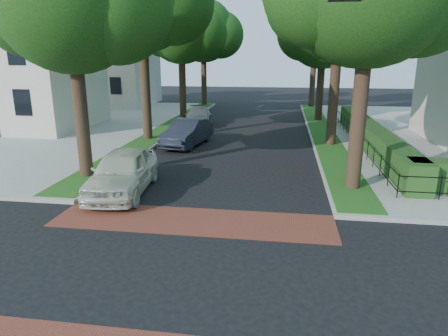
% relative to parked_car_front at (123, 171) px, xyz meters
% --- Properties ---
extents(ground, '(120.00, 120.00, 0.00)m').
position_rel_parked_car_front_xyz_m(ground, '(3.27, -5.57, -0.84)').
color(ground, black).
rests_on(ground, ground).
extents(crosswalk_far, '(9.00, 2.20, 0.01)m').
position_rel_parked_car_front_xyz_m(crosswalk_far, '(3.27, -2.37, -0.83)').
color(crosswalk_far, brown).
rests_on(crosswalk_far, ground).
extents(grass_strip_ne, '(1.60, 29.80, 0.02)m').
position_rel_parked_car_front_xyz_m(grass_strip_ne, '(8.67, 13.53, -0.68)').
color(grass_strip_ne, '#184714').
rests_on(grass_strip_ne, sidewalk_ne).
extents(grass_strip_nw, '(1.60, 29.80, 0.02)m').
position_rel_parked_car_front_xyz_m(grass_strip_nw, '(-2.13, 13.53, -0.68)').
color(grass_strip_nw, '#184714').
rests_on(grass_strip_nw, sidewalk_nw).
extents(tree_right_far, '(7.25, 6.23, 9.74)m').
position_rel_parked_car_front_xyz_m(tree_right_far, '(8.87, 18.65, 6.07)').
color(tree_right_far, black).
rests_on(tree_right_far, sidewalk_ne).
extents(tree_right_back, '(7.50, 6.45, 10.20)m').
position_rel_parked_car_front_xyz_m(tree_right_back, '(8.87, 27.66, 6.43)').
color(tree_right_back, black).
rests_on(tree_right_back, sidewalk_ne).
extents(tree_left_far, '(7.00, 6.02, 9.86)m').
position_rel_parked_car_front_xyz_m(tree_left_far, '(-2.14, 18.64, 6.28)').
color(tree_left_far, black).
rests_on(tree_left_far, sidewalk_nw).
extents(tree_left_back, '(7.75, 6.66, 10.44)m').
position_rel_parked_car_front_xyz_m(tree_left_back, '(-2.13, 27.66, 6.58)').
color(tree_left_back, black).
rests_on(tree_left_back, sidewalk_nw).
extents(hedge_main_road, '(1.00, 18.00, 1.20)m').
position_rel_parked_car_front_xyz_m(hedge_main_road, '(10.97, 9.43, -0.09)').
color(hedge_main_road, '#1A4116').
rests_on(hedge_main_road, sidewalk_ne).
extents(fence_main_road, '(0.06, 18.00, 0.90)m').
position_rel_parked_car_front_xyz_m(fence_main_road, '(10.17, 9.43, -0.24)').
color(fence_main_road, black).
rests_on(fence_main_road, sidewalk_ne).
extents(house_left_near, '(10.00, 9.00, 10.14)m').
position_rel_parked_car_front_xyz_m(house_left_near, '(-12.22, 12.42, 4.20)').
color(house_left_near, beige).
rests_on(house_left_near, sidewalk_nw).
extents(house_left_far, '(10.00, 9.00, 10.14)m').
position_rel_parked_car_front_xyz_m(house_left_far, '(-12.22, 26.42, 4.20)').
color(house_left_far, beige).
rests_on(house_left_far, sidewalk_nw).
extents(parked_car_front, '(2.44, 5.08, 1.67)m').
position_rel_parked_car_front_xyz_m(parked_car_front, '(0.00, 0.00, 0.00)').
color(parked_car_front, beige).
rests_on(parked_car_front, ground).
extents(parked_car_middle, '(2.36, 4.84, 1.53)m').
position_rel_parked_car_front_xyz_m(parked_car_middle, '(0.51, 8.46, -0.07)').
color(parked_car_middle, '#1E212D').
rests_on(parked_car_middle, ground).
extents(parked_car_rear, '(2.43, 4.78, 1.33)m').
position_rel_parked_car_front_xyz_m(parked_car_rear, '(-0.33, 15.44, -0.17)').
color(parked_car_rear, slate).
rests_on(parked_car_rear, ground).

